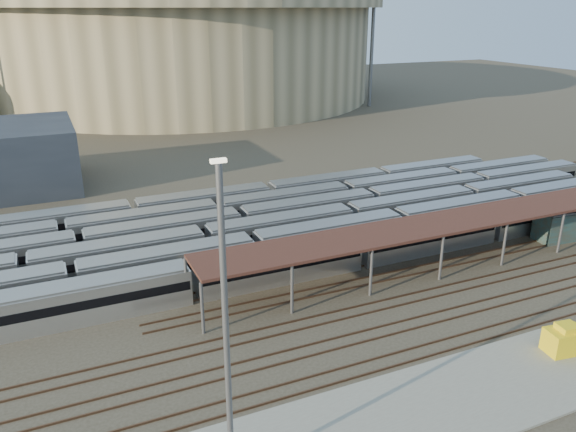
{
  "coord_description": "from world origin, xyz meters",
  "views": [
    {
      "loc": [
        -18.61,
        -40.89,
        27.03
      ],
      "look_at": [
        4.93,
        12.0,
        5.46
      ],
      "focal_mm": 35.0,
      "sensor_mm": 36.0,
      "label": 1
    }
  ],
  "objects": [
    {
      "name": "floodlight_3",
      "position": [
        -10.0,
        160.0,
        20.65
      ],
      "size": [
        4.0,
        1.0,
        38.4
      ],
      "color": "slate",
      "rests_on": "ground"
    },
    {
      "name": "floodlight_2",
      "position": [
        70.0,
        100.0,
        20.65
      ],
      "size": [
        4.0,
        1.0,
        38.4
      ],
      "color": "slate",
      "rests_on": "ground"
    },
    {
      "name": "empty_tracks",
      "position": [
        0.0,
        -5.0,
        0.09
      ],
      "size": [
        170.0,
        9.62,
        0.18
      ],
      "color": "#4C3323",
      "rests_on": "ground"
    },
    {
      "name": "subway_trains",
      "position": [
        -2.63,
        18.5,
        1.8
      ],
      "size": [
        123.59,
        23.9,
        3.6
      ],
      "color": "silver",
      "rests_on": "ground"
    },
    {
      "name": "yellow_equipment",
      "position": [
        18.5,
        -13.84,
        1.21
      ],
      "size": [
        3.47,
        2.45,
        2.01
      ],
      "primitive_type": "cube",
      "rotation": [
        0.0,
        0.0,
        -0.14
      ],
      "color": "yellow",
      "rests_on": "apron"
    },
    {
      "name": "yard_light_pole",
      "position": [
        -10.92,
        -15.26,
        10.24
      ],
      "size": [
        0.81,
        0.36,
        19.91
      ],
      "color": "slate",
      "rests_on": "apron"
    },
    {
      "name": "ground",
      "position": [
        0.0,
        0.0,
        0.0
      ],
      "size": [
        420.0,
        420.0,
        0.0
      ],
      "primitive_type": "plane",
      "color": "#383026",
      "rests_on": "ground"
    },
    {
      "name": "inspection_shed",
      "position": [
        22.0,
        4.0,
        4.98
      ],
      "size": [
        60.3,
        6.0,
        5.3
      ],
      "color": "slate",
      "rests_on": "ground"
    },
    {
      "name": "stadium",
      "position": [
        25.0,
        140.0,
        16.47
      ],
      "size": [
        124.0,
        124.0,
        32.5
      ],
      "color": "tan",
      "rests_on": "ground"
    }
  ]
}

